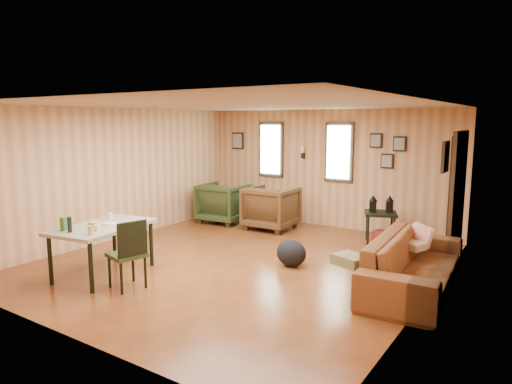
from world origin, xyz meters
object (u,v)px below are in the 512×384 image
(recliner_green, at_px, (223,201))
(side_table, at_px, (381,211))
(dining_table, at_px, (102,230))
(recliner_brown, at_px, (271,206))
(sofa, at_px, (415,255))
(end_table, at_px, (259,199))

(recliner_green, height_order, side_table, recliner_green)
(side_table, bearing_deg, dining_table, -125.35)
(recliner_green, relative_size, side_table, 1.07)
(recliner_green, relative_size, dining_table, 0.61)
(recliner_brown, distance_m, dining_table, 3.75)
(sofa, distance_m, dining_table, 4.26)
(sofa, relative_size, side_table, 2.71)
(recliner_brown, height_order, end_table, recliner_brown)
(side_table, relative_size, dining_table, 0.57)
(sofa, distance_m, recliner_brown, 3.79)
(recliner_green, distance_m, side_table, 3.40)
(recliner_green, xyz_separation_m, end_table, (0.33, 0.89, -0.06))
(recliner_green, bearing_deg, end_table, -116.04)
(sofa, relative_size, dining_table, 1.55)
(end_table, distance_m, dining_table, 4.58)
(sofa, distance_m, end_table, 4.96)
(side_table, bearing_deg, recliner_green, -177.21)
(end_table, height_order, side_table, side_table)
(recliner_brown, height_order, recliner_green, recliner_brown)
(recliner_green, xyz_separation_m, dining_table, (0.68, -3.67, 0.19))
(side_table, height_order, dining_table, dining_table)
(side_table, xyz_separation_m, dining_table, (-2.72, -3.84, 0.06))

